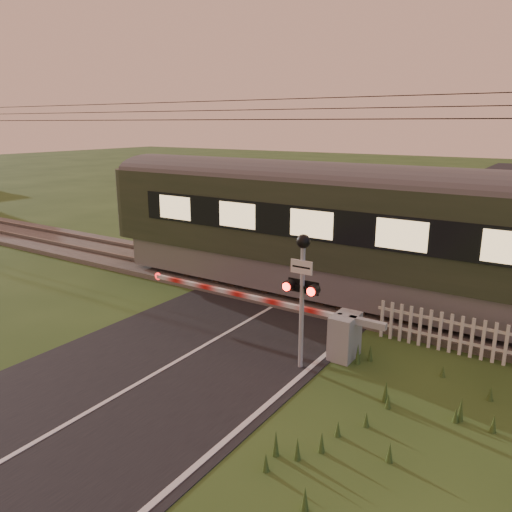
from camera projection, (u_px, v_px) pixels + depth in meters
The scene contains 7 objects.
ground at pixel (159, 372), 11.16m from camera, with size 160.00×160.00×0.00m, color #2A441A.
road at pixel (152, 376), 10.96m from camera, with size 6.00×140.00×0.03m.
track_bed at pixel (298, 291), 16.39m from camera, with size 140.00×3.40×0.39m.
overhead_wires at pixel (303, 112), 14.93m from camera, with size 120.00×0.62×0.62m.
boom_gate at pixel (331, 330), 11.91m from camera, with size 7.07×0.83×1.10m.
crossing_signal at pixel (302, 278), 10.83m from camera, with size 0.79×0.34×3.11m.
picket_fence at pixel (456, 334), 11.93m from camera, with size 3.89×0.08×0.99m.
Camera 1 is at (7.36, -7.26, 5.40)m, focal length 35.00 mm.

